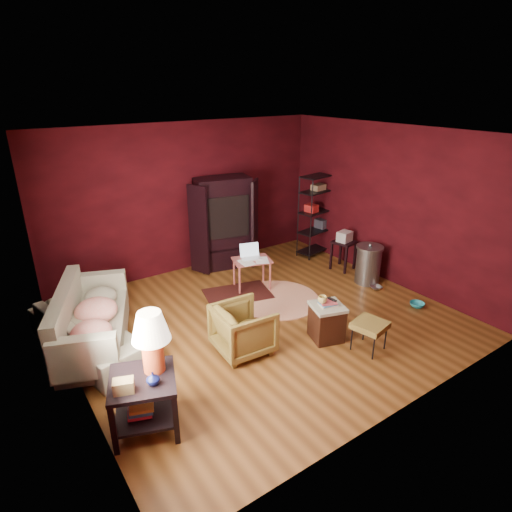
% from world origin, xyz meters
% --- Properties ---
extents(room, '(5.54, 5.04, 2.84)m').
position_xyz_m(room, '(-0.04, -0.01, 1.40)').
color(room, brown).
rests_on(room, ground).
extents(sofa, '(1.06, 2.14, 0.81)m').
position_xyz_m(sofa, '(-2.42, 0.66, 0.40)').
color(sofa, '#A2A18C').
rests_on(sofa, ground).
extents(armchair, '(0.72, 0.76, 0.74)m').
position_xyz_m(armchair, '(-0.71, -0.52, 0.37)').
color(armchair, black).
rests_on(armchair, ground).
extents(pet_bowl_steel, '(0.22, 0.10, 0.21)m').
position_xyz_m(pet_bowl_steel, '(2.28, -0.28, 0.11)').
color(pet_bowl_steel, '#B0B2B7').
rests_on(pet_bowl_steel, ground).
extents(pet_bowl_turquoise, '(0.25, 0.10, 0.24)m').
position_xyz_m(pet_bowl_turquoise, '(2.32, -1.12, 0.12)').
color(pet_bowl_turquoise, teal).
rests_on(pet_bowl_turquoise, ground).
extents(vase, '(0.18, 0.18, 0.13)m').
position_xyz_m(vase, '(-2.26, -1.27, 0.70)').
color(vase, '#0D1242').
rests_on(vase, side_table).
extents(mug, '(0.14, 0.11, 0.13)m').
position_xyz_m(mug, '(0.34, -0.93, 0.66)').
color(mug, '#D8C069').
rests_on(mug, hamper).
extents(side_table, '(0.86, 0.86, 1.32)m').
position_xyz_m(side_table, '(-2.24, -1.09, 0.79)').
color(side_table, black).
rests_on(side_table, ground).
extents(sofa_cushions, '(1.46, 2.14, 0.84)m').
position_xyz_m(sofa_cushions, '(-2.41, 0.67, 0.41)').
color(sofa_cushions, '#A2A18C').
rests_on(sofa_cushions, sofa).
extents(hamper, '(0.55, 0.55, 0.62)m').
position_xyz_m(hamper, '(0.43, -0.95, 0.28)').
color(hamper, '#3B1A0D').
rests_on(hamper, ground).
extents(footstool, '(0.50, 0.50, 0.43)m').
position_xyz_m(footstool, '(0.72, -1.48, 0.37)').
color(footstool, black).
rests_on(footstool, ground).
extents(rug_round, '(1.69, 1.69, 0.01)m').
position_xyz_m(rug_round, '(0.57, 0.40, 0.01)').
color(rug_round, beige).
rests_on(rug_round, ground).
extents(rug_oriental, '(1.27, 1.00, 0.01)m').
position_xyz_m(rug_oriental, '(0.12, 0.94, 0.01)').
color(rug_oriental, '#4A1613').
rests_on(rug_oriental, ground).
extents(laptop_desk, '(0.75, 0.64, 0.80)m').
position_xyz_m(laptop_desk, '(0.48, 1.02, 0.49)').
color(laptop_desk, '#B15450').
rests_on(laptop_desk, ground).
extents(tv_armoire, '(1.38, 0.91, 1.78)m').
position_xyz_m(tv_armoire, '(0.59, 2.17, 0.93)').
color(tv_armoire, black).
rests_on(tv_armoire, ground).
extents(wire_shelving, '(0.88, 0.49, 1.70)m').
position_xyz_m(wire_shelving, '(2.55, 1.64, 0.93)').
color(wire_shelving, black).
rests_on(wire_shelving, ground).
extents(small_stand, '(0.46, 0.46, 0.78)m').
position_xyz_m(small_stand, '(2.42, 0.70, 0.58)').
color(small_stand, black).
rests_on(small_stand, ground).
extents(trash_can, '(0.59, 0.59, 0.76)m').
position_xyz_m(trash_can, '(2.35, 0.00, 0.36)').
color(trash_can, gray).
rests_on(trash_can, ground).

